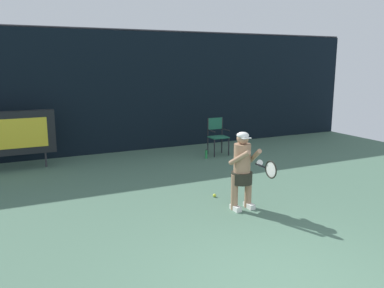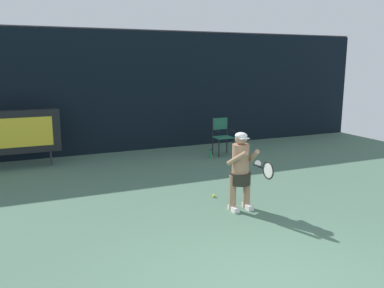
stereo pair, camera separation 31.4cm
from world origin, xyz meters
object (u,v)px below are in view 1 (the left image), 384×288
object	(u,v)px
tennis_racket	(270,169)
tennis_player	(242,168)
tennis_ball_loose	(214,195)
scoreboard	(9,134)
water_bottle	(206,154)
umpire_chair	(217,134)

from	to	relation	value
tennis_racket	tennis_player	bearing A→B (deg)	95.17
tennis_racket	tennis_ball_loose	size ratio (longest dim) A/B	8.85
scoreboard	tennis_player	bearing A→B (deg)	-52.00
scoreboard	tennis_racket	distance (m)	6.71
water_bottle	tennis_ball_loose	bearing A→B (deg)	-114.96
tennis_racket	water_bottle	bearing A→B (deg)	68.56
tennis_player	tennis_ball_loose	xyz separation A→B (m)	(-0.14, 0.79, -0.75)
umpire_chair	water_bottle	world-z (taller)	umpire_chair
umpire_chair	tennis_racket	world-z (taller)	umpire_chair
tennis_player	tennis_ball_loose	distance (m)	1.10
tennis_player	tennis_racket	world-z (taller)	tennis_player
scoreboard	umpire_chair	xyz separation A→B (m)	(5.56, -0.68, -0.33)
scoreboard	tennis_racket	size ratio (longest dim) A/B	3.65
umpire_chair	tennis_racket	xyz separation A→B (m)	(-1.66, -4.78, 0.28)
scoreboard	tennis_player	size ratio (longest dim) A/B	1.51
water_bottle	tennis_racket	distance (m)	4.67
water_bottle	tennis_ball_loose	distance (m)	3.35
scoreboard	tennis_player	distance (m)	6.11
scoreboard	tennis_ball_loose	size ratio (longest dim) A/B	32.35
tennis_racket	umpire_chair	bearing A→B (deg)	63.66
tennis_player	tennis_racket	distance (m)	0.67
water_bottle	tennis_player	world-z (taller)	tennis_player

